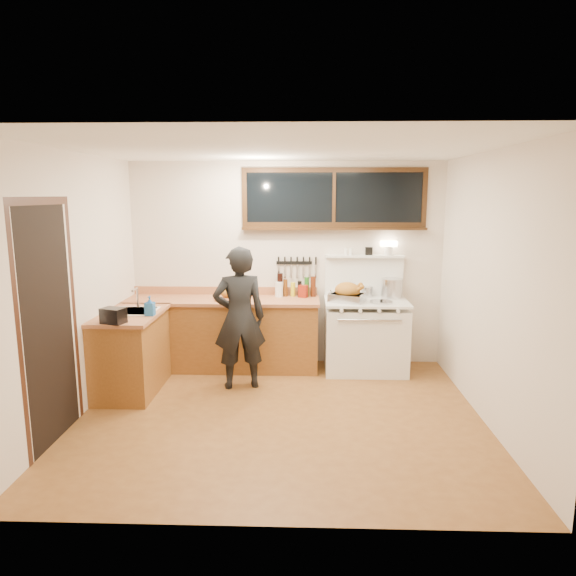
{
  "coord_description": "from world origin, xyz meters",
  "views": [
    {
      "loc": [
        0.24,
        -4.83,
        2.19
      ],
      "look_at": [
        0.05,
        0.85,
        1.15
      ],
      "focal_mm": 32.0,
      "sensor_mm": 36.0,
      "label": 1
    }
  ],
  "objects_px": {
    "man": "(239,318)",
    "cutting_board": "(229,295)",
    "roast_turkey": "(348,293)",
    "vintage_stove": "(365,334)"
  },
  "relations": [
    {
      "from": "man",
      "to": "roast_turkey",
      "type": "bearing_deg",
      "value": 23.09
    },
    {
      "from": "cutting_board",
      "to": "vintage_stove",
      "type": "bearing_deg",
      "value": -0.48
    },
    {
      "from": "man",
      "to": "cutting_board",
      "type": "relative_size",
      "value": 3.84
    },
    {
      "from": "cutting_board",
      "to": "roast_turkey",
      "type": "bearing_deg",
      "value": -4.12
    },
    {
      "from": "man",
      "to": "cutting_board",
      "type": "distance_m",
      "value": 0.69
    },
    {
      "from": "man",
      "to": "roast_turkey",
      "type": "relative_size",
      "value": 3.3
    },
    {
      "from": "cutting_board",
      "to": "roast_turkey",
      "type": "relative_size",
      "value": 0.86
    },
    {
      "from": "man",
      "to": "roast_turkey",
      "type": "distance_m",
      "value": 1.38
    },
    {
      "from": "vintage_stove",
      "to": "cutting_board",
      "type": "relative_size",
      "value": 3.8
    },
    {
      "from": "man",
      "to": "cutting_board",
      "type": "height_order",
      "value": "man"
    }
  ]
}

